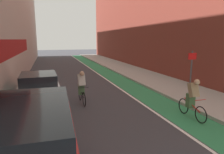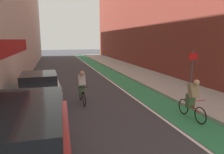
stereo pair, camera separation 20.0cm
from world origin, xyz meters
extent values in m
plane|color=#38383D|center=(0.00, 16.95, 0.00)|extent=(92.18, 92.18, 0.00)
cube|color=#2D8451|center=(2.94, 18.95, 0.00)|extent=(1.60, 41.90, 0.00)
cube|color=white|center=(2.04, 18.95, 0.00)|extent=(0.12, 41.90, 0.00)
cube|color=#A8A59E|center=(5.39, 18.95, 0.07)|extent=(3.30, 41.90, 0.14)
cube|color=brown|center=(8.24, 20.95, 6.76)|extent=(2.40, 37.90, 13.53)
cube|color=black|center=(-2.70, 4.00, 1.60)|extent=(1.72, 2.68, 0.75)
cylinder|color=black|center=(-3.46, 5.88, 0.33)|extent=(0.25, 0.67, 0.66)
cylinder|color=black|center=(-1.78, 5.82, 0.33)|extent=(0.25, 0.67, 0.66)
cube|color=silver|center=(-2.69, 10.47, 0.68)|extent=(1.93, 4.82, 0.70)
cube|color=black|center=(-2.68, 10.23, 1.26)|extent=(1.63, 2.05, 0.55)
cylinder|color=black|center=(-3.56, 12.27, 0.33)|extent=(0.24, 0.67, 0.66)
cylinder|color=black|center=(-1.94, 12.33, 0.33)|extent=(0.24, 0.67, 0.66)
cylinder|color=black|center=(-3.44, 8.61, 0.33)|extent=(0.24, 0.67, 0.66)
cylinder|color=black|center=(-1.82, 8.66, 0.33)|extent=(0.24, 0.67, 0.66)
torus|color=black|center=(3.10, 6.26, 0.32)|extent=(0.05, 0.64, 0.64)
torus|color=black|center=(3.12, 7.31, 0.32)|extent=(0.05, 0.64, 0.64)
cylinder|color=red|center=(3.11, 6.78, 0.54)|extent=(0.06, 0.96, 0.33)
cylinder|color=red|center=(3.11, 6.97, 0.62)|extent=(0.04, 0.12, 0.55)
cylinder|color=red|center=(3.10, 6.34, 0.87)|extent=(0.48, 0.03, 0.02)
cube|color=#4C7247|center=(3.11, 6.89, 0.69)|extent=(0.28, 0.25, 0.56)
cube|color=tan|center=(3.11, 6.76, 1.15)|extent=(0.33, 0.41, 0.60)
sphere|color=tan|center=(3.11, 6.60, 1.49)|extent=(0.22, 0.22, 0.22)
torus|color=black|center=(-0.72, 9.43, 0.34)|extent=(0.06, 0.68, 0.68)
torus|color=black|center=(-0.75, 10.48, 0.34)|extent=(0.06, 0.68, 0.68)
cylinder|color=black|center=(-0.74, 9.96, 0.56)|extent=(0.07, 0.96, 0.33)
cylinder|color=black|center=(-0.74, 10.14, 0.64)|extent=(0.04, 0.12, 0.55)
cylinder|color=black|center=(-0.72, 9.51, 0.89)|extent=(0.48, 0.04, 0.02)
cube|color=#4C7247|center=(-0.74, 10.06, 0.71)|extent=(0.29, 0.25, 0.56)
cube|color=beige|center=(-0.74, 9.93, 1.17)|extent=(0.33, 0.41, 0.60)
sphere|color=tan|center=(-0.73, 9.78, 1.51)|extent=(0.22, 0.22, 0.22)
cube|color=#1E598C|center=(-0.74, 10.06, 1.19)|extent=(0.27, 0.28, 0.39)
cylinder|color=#4C4C51|center=(4.18, 8.28, 1.35)|extent=(0.07, 0.07, 2.42)
cube|color=red|center=(4.18, 8.26, 2.31)|extent=(0.44, 0.03, 0.30)
camera|label=1|loc=(-2.19, 0.51, 3.08)|focal=32.20mm
camera|label=2|loc=(-1.99, 0.46, 3.08)|focal=32.20mm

